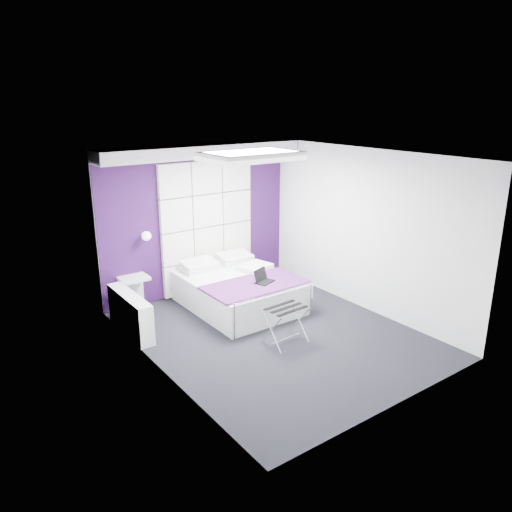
{
  "coord_description": "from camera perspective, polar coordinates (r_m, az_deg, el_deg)",
  "views": [
    {
      "loc": [
        -4.13,
        -5.23,
        3.33
      ],
      "look_at": [
        -0.1,
        0.35,
        1.14
      ],
      "focal_mm": 35.0,
      "sensor_mm": 36.0,
      "label": 1
    }
  ],
  "objects": [
    {
      "name": "laptop",
      "position": [
        7.89,
        0.81,
        -2.59
      ],
      "size": [
        0.3,
        0.22,
        0.22
      ],
      "rotation": [
        0.0,
        0.0,
        0.35
      ],
      "color": "black",
      "rests_on": "bed"
    },
    {
      "name": "soffit",
      "position": [
        8.32,
        -6.05,
        11.85
      ],
      "size": [
        3.58,
        0.5,
        0.2
      ],
      "primitive_type": "cube",
      "color": "white",
      "rests_on": "wall_back"
    },
    {
      "name": "floor",
      "position": [
        7.45,
        2.2,
        -8.9
      ],
      "size": [
        4.4,
        4.4,
        0.0
      ],
      "primitive_type": "plane",
      "color": "black",
      "rests_on": "ground"
    },
    {
      "name": "accent_wall",
      "position": [
        8.73,
        -6.59,
        4.11
      ],
      "size": [
        3.58,
        0.02,
        2.58
      ],
      "primitive_type": "cube",
      "color": "#2F0E3F",
      "rests_on": "wall_back"
    },
    {
      "name": "bed",
      "position": [
        8.27,
        -2.03,
        -3.93
      ],
      "size": [
        1.61,
        1.94,
        0.68
      ],
      "color": "white",
      "rests_on": "floor"
    },
    {
      "name": "ceiling",
      "position": [
        6.7,
        2.47,
        11.41
      ],
      "size": [
        4.4,
        4.4,
        0.0
      ],
      "primitive_type": "plane",
      "rotation": [
        3.14,
        0.0,
        0.0
      ],
      "color": "white",
      "rests_on": "wall_back"
    },
    {
      "name": "wall_right",
      "position": [
        8.16,
        12.34,
        2.85
      ],
      "size": [
        0.0,
        4.4,
        4.4
      ],
      "primitive_type": "plane",
      "rotation": [
        1.57,
        0.0,
        -1.57
      ],
      "color": "white",
      "rests_on": "floor"
    },
    {
      "name": "wall_left",
      "position": [
        6.07,
        -11.18,
        -2.19
      ],
      "size": [
        0.0,
        4.4,
        4.4
      ],
      "primitive_type": "plane",
      "rotation": [
        1.57,
        0.0,
        1.57
      ],
      "color": "white",
      "rests_on": "floor"
    },
    {
      "name": "headboard",
      "position": [
        8.79,
        -5.55,
        3.36
      ],
      "size": [
        1.8,
        0.08,
        2.3
      ],
      "primitive_type": null,
      "color": "silver",
      "rests_on": "wall_back"
    },
    {
      "name": "wall_back",
      "position": [
        8.74,
        -6.62,
        4.12
      ],
      "size": [
        3.6,
        0.0,
        3.6
      ],
      "primitive_type": "plane",
      "rotation": [
        1.57,
        0.0,
        0.0
      ],
      "color": "white",
      "rests_on": "floor"
    },
    {
      "name": "skylight",
      "position": [
        7.19,
        -0.56,
        11.44
      ],
      "size": [
        1.36,
        0.86,
        0.12
      ],
      "primitive_type": null,
      "color": "white",
      "rests_on": "ceiling"
    },
    {
      "name": "nightstand",
      "position": [
        8.25,
        -13.81,
        -2.49
      ],
      "size": [
        0.46,
        0.35,
        0.05
      ],
      "primitive_type": "cube",
      "color": "white",
      "rests_on": "wall_back"
    },
    {
      "name": "radiator",
      "position": [
        7.6,
        -14.17,
        -6.39
      ],
      "size": [
        0.22,
        1.2,
        0.6
      ],
      "primitive_type": "cube",
      "color": "white",
      "rests_on": "floor"
    },
    {
      "name": "wall_lamp",
      "position": [
        8.19,
        -12.52,
        2.31
      ],
      "size": [
        0.15,
        0.15,
        0.15
      ],
      "primitive_type": "sphere",
      "color": "white",
      "rests_on": "wall_back"
    },
    {
      "name": "luggage_rack",
      "position": [
        7.1,
        3.41,
        -7.88
      ],
      "size": [
        0.55,
        0.4,
        0.54
      ],
      "rotation": [
        0.0,
        0.0,
        0.05
      ],
      "color": "silver",
      "rests_on": "floor"
    }
  ]
}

